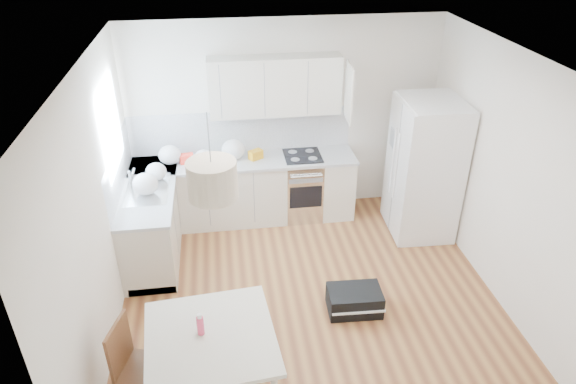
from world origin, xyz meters
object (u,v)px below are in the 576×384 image
Objects in this scene: dining_table at (211,344)px; dining_chair at (145,367)px; gym_bag at (354,300)px; refrigerator at (425,168)px.

dining_chair is at bearing 166.86° from dining_table.
dining_table is at bearing -143.87° from gym_bag.
dining_chair reaches higher than dining_table.
refrigerator is at bearing 51.53° from dining_chair.
gym_bag is at bearing 39.78° from dining_chair.
dining_table is 1.98× the size of gym_bag.
refrigerator is 1.98× the size of dining_chair.
refrigerator is 3.16× the size of gym_bag.
refrigerator is 2.11m from gym_bag.
dining_chair is (-3.39, -2.42, -0.45)m from refrigerator.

